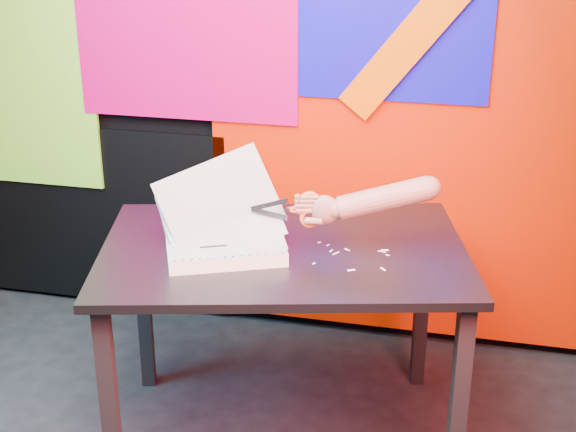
# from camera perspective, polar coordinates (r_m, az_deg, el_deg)

# --- Properties ---
(room) EXTENTS (3.01, 3.01, 2.71)m
(room) POSITION_cam_1_polar(r_m,az_deg,el_deg) (1.97, -15.20, 6.93)
(room) COLOR black
(room) RESTS_ON ground
(backdrop) EXTENTS (2.88, 0.05, 2.08)m
(backdrop) POSITION_cam_1_polar(r_m,az_deg,el_deg) (3.36, -1.99, 6.76)
(backdrop) COLOR red
(backdrop) RESTS_ON ground
(work_table) EXTENTS (1.36, 1.07, 0.75)m
(work_table) POSITION_cam_1_polar(r_m,az_deg,el_deg) (2.69, -0.32, -3.97)
(work_table) COLOR black
(work_table) RESTS_ON ground
(printout_stack) EXTENTS (0.47, 0.40, 0.35)m
(printout_stack) POSITION_cam_1_polar(r_m,az_deg,el_deg) (2.60, -4.54, -2.01)
(printout_stack) COLOR white
(printout_stack) RESTS_ON work_table
(scissors) EXTENTS (0.22, 0.05, 0.12)m
(scissors) POSITION_cam_1_polar(r_m,az_deg,el_deg) (2.57, 1.20, 0.47)
(scissors) COLOR #B9B9C6
(scissors) RESTS_ON printout_stack
(hand_forearm) EXTENTS (0.44, 0.14, 0.17)m
(hand_forearm) POSITION_cam_1_polar(r_m,az_deg,el_deg) (2.56, 6.14, 1.14)
(hand_forearm) COLOR #995D4E
(hand_forearm) RESTS_ON work_table
(paper_clippings) EXTENTS (0.25, 0.20, 0.00)m
(paper_clippings) POSITION_cam_1_polar(r_m,az_deg,el_deg) (2.59, 4.91, -2.83)
(paper_clippings) COLOR white
(paper_clippings) RESTS_ON work_table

